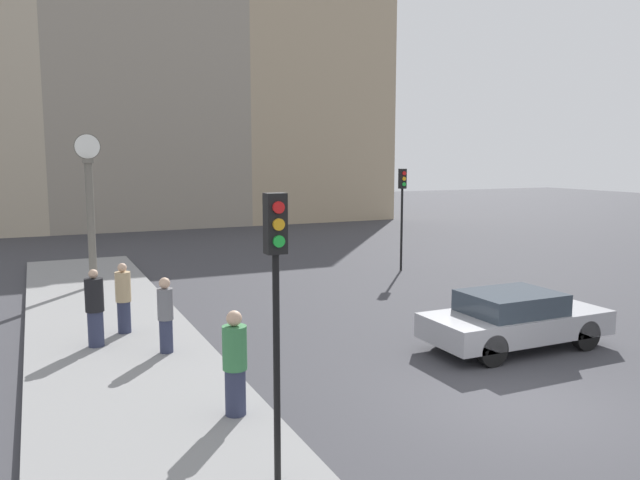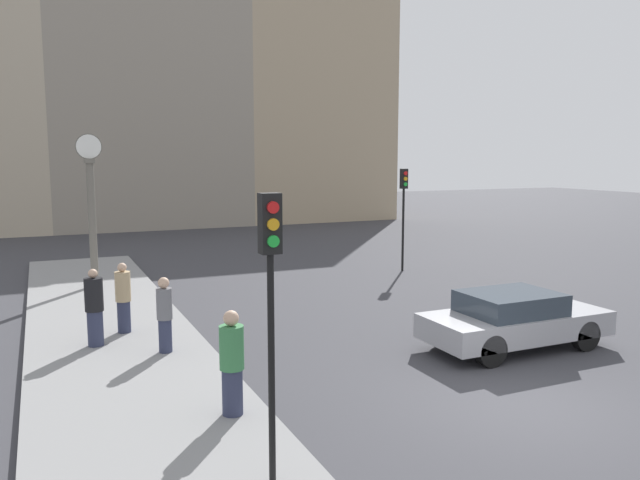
{
  "view_description": "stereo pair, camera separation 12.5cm",
  "coord_description": "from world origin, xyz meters",
  "px_view_note": "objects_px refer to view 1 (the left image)",
  "views": [
    {
      "loc": [
        -7.79,
        -8.17,
        4.42
      ],
      "look_at": [
        -0.74,
        7.13,
        2.16
      ],
      "focal_mm": 35.0,
      "sensor_mm": 36.0,
      "label": 1
    },
    {
      "loc": [
        -7.68,
        -8.22,
        4.42
      ],
      "look_at": [
        -0.74,
        7.13,
        2.16
      ],
      "focal_mm": 35.0,
      "sensor_mm": 36.0,
      "label": 2
    }
  ],
  "objects_px": {
    "traffic_light_near": "(276,280)",
    "traffic_light_far": "(402,198)",
    "street_clock": "(90,208)",
    "pedestrian_tan_coat": "(123,298)",
    "sedan_car": "(514,319)",
    "pedestrian_green_hoodie": "(235,363)",
    "pedestrian_grey_jacket": "(166,315)",
    "pedestrian_black_jacket": "(95,308)"
  },
  "relations": [
    {
      "from": "traffic_light_near",
      "to": "traffic_light_far",
      "type": "xyz_separation_m",
      "value": [
        10.18,
        13.21,
        -0.06
      ]
    },
    {
      "from": "street_clock",
      "to": "pedestrian_tan_coat",
      "type": "distance_m",
      "value": 6.43
    },
    {
      "from": "sedan_car",
      "to": "pedestrian_green_hoodie",
      "type": "relative_size",
      "value": 2.46
    },
    {
      "from": "traffic_light_far",
      "to": "pedestrian_tan_coat",
      "type": "relative_size",
      "value": 2.3
    },
    {
      "from": "sedan_car",
      "to": "street_clock",
      "type": "xyz_separation_m",
      "value": [
        -8.29,
        10.77,
        2.06
      ]
    },
    {
      "from": "sedan_car",
      "to": "traffic_light_near",
      "type": "xyz_separation_m",
      "value": [
        -7.25,
        -3.64,
        2.19
      ]
    },
    {
      "from": "sedan_car",
      "to": "traffic_light_far",
      "type": "distance_m",
      "value": 10.23
    },
    {
      "from": "pedestrian_grey_jacket",
      "to": "pedestrian_green_hoodie",
      "type": "relative_size",
      "value": 0.94
    },
    {
      "from": "pedestrian_grey_jacket",
      "to": "pedestrian_green_hoodie",
      "type": "height_order",
      "value": "pedestrian_green_hoodie"
    },
    {
      "from": "traffic_light_far",
      "to": "street_clock",
      "type": "relative_size",
      "value": 0.79
    },
    {
      "from": "traffic_light_near",
      "to": "pedestrian_grey_jacket",
      "type": "relative_size",
      "value": 2.29
    },
    {
      "from": "street_clock",
      "to": "pedestrian_grey_jacket",
      "type": "bearing_deg",
      "value": -84.35
    },
    {
      "from": "traffic_light_near",
      "to": "pedestrian_green_hoodie",
      "type": "relative_size",
      "value": 2.15
    },
    {
      "from": "pedestrian_grey_jacket",
      "to": "pedestrian_black_jacket",
      "type": "bearing_deg",
      "value": 140.38
    },
    {
      "from": "pedestrian_grey_jacket",
      "to": "pedestrian_tan_coat",
      "type": "bearing_deg",
      "value": 107.47
    },
    {
      "from": "pedestrian_grey_jacket",
      "to": "pedestrian_tan_coat",
      "type": "distance_m",
      "value": 2.09
    },
    {
      "from": "pedestrian_green_hoodie",
      "to": "pedestrian_tan_coat",
      "type": "height_order",
      "value": "pedestrian_green_hoodie"
    },
    {
      "from": "pedestrian_black_jacket",
      "to": "pedestrian_tan_coat",
      "type": "distance_m",
      "value": 1.14
    },
    {
      "from": "street_clock",
      "to": "pedestrian_grey_jacket",
      "type": "distance_m",
      "value": 8.4
    },
    {
      "from": "pedestrian_black_jacket",
      "to": "pedestrian_tan_coat",
      "type": "height_order",
      "value": "pedestrian_black_jacket"
    },
    {
      "from": "traffic_light_near",
      "to": "pedestrian_black_jacket",
      "type": "xyz_separation_m",
      "value": [
        -1.59,
        7.37,
        -1.86
      ]
    },
    {
      "from": "street_clock",
      "to": "pedestrian_green_hoodie",
      "type": "relative_size",
      "value": 2.82
    },
    {
      "from": "pedestrian_grey_jacket",
      "to": "pedestrian_green_hoodie",
      "type": "distance_m",
      "value": 3.87
    },
    {
      "from": "pedestrian_grey_jacket",
      "to": "traffic_light_far",
      "type": "bearing_deg",
      "value": 33.78
    },
    {
      "from": "sedan_car",
      "to": "traffic_light_far",
      "type": "relative_size",
      "value": 1.1
    },
    {
      "from": "traffic_light_near",
      "to": "pedestrian_tan_coat",
      "type": "distance_m",
      "value": 8.5
    },
    {
      "from": "pedestrian_grey_jacket",
      "to": "pedestrian_green_hoodie",
      "type": "xyz_separation_m",
      "value": [
        0.39,
        -3.85,
        0.04
      ]
    },
    {
      "from": "sedan_car",
      "to": "pedestrian_tan_coat",
      "type": "bearing_deg",
      "value": 150.45
    },
    {
      "from": "traffic_light_far",
      "to": "pedestrian_green_hoodie",
      "type": "bearing_deg",
      "value": -132.8
    },
    {
      "from": "traffic_light_near",
      "to": "pedestrian_black_jacket",
      "type": "relative_size",
      "value": 2.16
    },
    {
      "from": "traffic_light_far",
      "to": "street_clock",
      "type": "distance_m",
      "value": 11.28
    },
    {
      "from": "traffic_light_far",
      "to": "sedan_car",
      "type": "bearing_deg",
      "value": -107.04
    },
    {
      "from": "sedan_car",
      "to": "street_clock",
      "type": "height_order",
      "value": "street_clock"
    },
    {
      "from": "traffic_light_near",
      "to": "pedestrian_black_jacket",
      "type": "bearing_deg",
      "value": 102.2
    },
    {
      "from": "traffic_light_far",
      "to": "pedestrian_black_jacket",
      "type": "relative_size",
      "value": 2.23
    },
    {
      "from": "traffic_light_far",
      "to": "pedestrian_black_jacket",
      "type": "xyz_separation_m",
      "value": [
        -11.77,
        -5.84,
        -1.81
      ]
    },
    {
      "from": "pedestrian_green_hoodie",
      "to": "traffic_light_far",
      "type": "bearing_deg",
      "value": 47.2
    },
    {
      "from": "pedestrian_black_jacket",
      "to": "pedestrian_grey_jacket",
      "type": "bearing_deg",
      "value": -39.62
    },
    {
      "from": "street_clock",
      "to": "pedestrian_green_hoodie",
      "type": "distance_m",
      "value": 12.21
    },
    {
      "from": "pedestrian_green_hoodie",
      "to": "pedestrian_tan_coat",
      "type": "bearing_deg",
      "value": 99.92
    },
    {
      "from": "traffic_light_near",
      "to": "pedestrian_green_hoodie",
      "type": "bearing_deg",
      "value": 86.14
    },
    {
      "from": "pedestrian_grey_jacket",
      "to": "traffic_light_near",
      "type": "bearing_deg",
      "value": -87.87
    }
  ]
}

